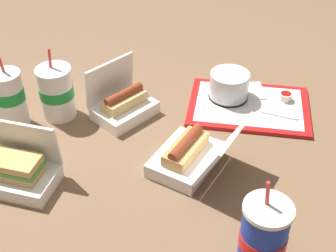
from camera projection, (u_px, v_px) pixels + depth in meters
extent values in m
plane|color=brown|center=(154.00, 138.00, 1.34)|extent=(3.20, 3.20, 0.00)
cube|color=red|center=(249.00, 106.00, 1.46)|extent=(0.40, 0.30, 0.01)
cube|color=white|center=(249.00, 105.00, 1.45)|extent=(0.35, 0.25, 0.00)
cylinder|color=black|center=(228.00, 96.00, 1.49)|extent=(0.13, 0.13, 0.01)
cylinder|color=#BC7084|center=(229.00, 87.00, 1.47)|extent=(0.09, 0.09, 0.06)
cylinder|color=silver|center=(229.00, 85.00, 1.46)|extent=(0.12, 0.12, 0.08)
cylinder|color=white|center=(285.00, 97.00, 1.47)|extent=(0.04, 0.04, 0.02)
cylinder|color=#9E140F|center=(286.00, 94.00, 1.46)|extent=(0.03, 0.03, 0.01)
cube|color=white|center=(248.00, 91.00, 1.51)|extent=(0.13, 0.13, 0.00)
cube|color=white|center=(280.00, 115.00, 1.41)|extent=(0.11, 0.02, 0.00)
cube|color=white|center=(185.00, 159.00, 1.24)|extent=(0.18, 0.22, 0.04)
cube|color=white|center=(223.00, 149.00, 1.15)|extent=(0.12, 0.20, 0.13)
cube|color=tan|center=(186.00, 149.00, 1.22)|extent=(0.10, 0.16, 0.03)
cylinder|color=brown|center=(186.00, 142.00, 1.21)|extent=(0.06, 0.15, 0.03)
cylinder|color=yellow|center=(186.00, 139.00, 1.20)|extent=(0.04, 0.12, 0.01)
cube|color=white|center=(16.00, 179.00, 1.18)|extent=(0.21, 0.12, 0.04)
cube|color=white|center=(21.00, 140.00, 1.18)|extent=(0.21, 0.02, 0.12)
cube|color=tan|center=(13.00, 170.00, 1.16)|extent=(0.14, 0.07, 0.02)
cube|color=#4C933D|center=(12.00, 166.00, 1.15)|extent=(0.15, 0.08, 0.01)
cube|color=tan|center=(11.00, 161.00, 1.14)|extent=(0.14, 0.07, 0.02)
cube|color=white|center=(125.00, 111.00, 1.42)|extent=(0.20, 0.21, 0.04)
cube|color=white|center=(110.00, 80.00, 1.40)|extent=(0.10, 0.16, 0.13)
cube|color=#DBB770|center=(124.00, 101.00, 1.39)|extent=(0.12, 0.15, 0.03)
cylinder|color=brown|center=(124.00, 94.00, 1.38)|extent=(0.09, 0.13, 0.03)
cylinder|color=yellow|center=(124.00, 92.00, 1.37)|extent=(0.06, 0.10, 0.01)
cylinder|color=#1938B7|center=(263.00, 236.00, 0.97)|extent=(0.10, 0.10, 0.16)
cylinder|color=red|center=(263.00, 238.00, 0.97)|extent=(0.10, 0.10, 0.03)
cylinder|color=white|center=(269.00, 209.00, 0.91)|extent=(0.10, 0.10, 0.01)
cylinder|color=red|center=(268.00, 193.00, 0.90)|extent=(0.01, 0.01, 0.06)
cylinder|color=white|center=(11.00, 101.00, 1.35)|extent=(0.08, 0.08, 0.17)
cylinder|color=#198C33|center=(9.00, 94.00, 1.33)|extent=(0.09, 0.09, 0.04)
cylinder|color=white|center=(4.00, 75.00, 1.29)|extent=(0.09, 0.09, 0.01)
cylinder|color=red|center=(1.00, 63.00, 1.28)|extent=(0.01, 0.01, 0.06)
cylinder|color=white|center=(57.00, 94.00, 1.39)|extent=(0.10, 0.10, 0.15)
cylinder|color=#198C33|center=(56.00, 91.00, 1.38)|extent=(0.10, 0.10, 0.03)
cylinder|color=white|center=(53.00, 70.00, 1.34)|extent=(0.11, 0.11, 0.01)
cylinder|color=red|center=(50.00, 58.00, 1.32)|extent=(0.01, 0.01, 0.06)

